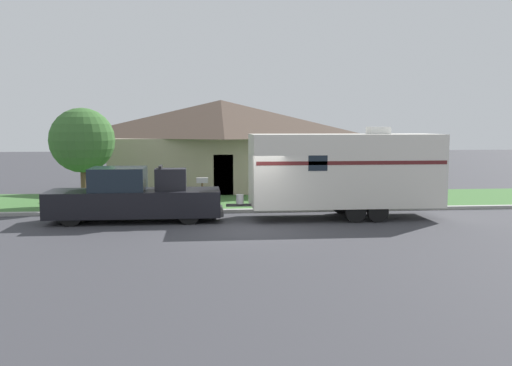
{
  "coord_description": "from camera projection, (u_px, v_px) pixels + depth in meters",
  "views": [
    {
      "loc": [
        -1.78,
        -19.51,
        3.6
      ],
      "look_at": [
        0.34,
        1.98,
        1.4
      ],
      "focal_mm": 40.0,
      "sensor_mm": 36.0,
      "label": 1
    }
  ],
  "objects": [
    {
      "name": "pickup_truck",
      "position": [
        133.0,
        198.0,
        21.31
      ],
      "size": [
        6.48,
        2.03,
        2.1
      ],
      "color": "black",
      "rests_on": "ground_plane"
    },
    {
      "name": "house_across_street",
      "position": [
        221.0,
        143.0,
        31.96
      ],
      "size": [
        12.61,
        6.69,
        4.99
      ],
      "color": "gray",
      "rests_on": "ground_plane"
    },
    {
      "name": "curb_strip",
      "position": [
        244.0,
        211.0,
        23.56
      ],
      "size": [
        80.0,
        0.3,
        0.14
      ],
      "color": "#999993",
      "rests_on": "ground_plane"
    },
    {
      "name": "mailbox",
      "position": [
        202.0,
        185.0,
        23.97
      ],
      "size": [
        0.48,
        0.2,
        1.4
      ],
      "color": "brown",
      "rests_on": "ground_plane"
    },
    {
      "name": "travel_trailer",
      "position": [
        345.0,
        170.0,
        22.0
      ],
      "size": [
        8.21,
        2.47,
        3.54
      ],
      "color": "black",
      "rests_on": "ground_plane"
    },
    {
      "name": "tree_in_yard",
      "position": [
        82.0,
        140.0,
        25.39
      ],
      "size": [
        2.89,
        2.89,
        4.37
      ],
      "color": "brown",
      "rests_on": "ground_plane"
    },
    {
      "name": "ground_plane",
      "position": [
        252.0,
        229.0,
        19.86
      ],
      "size": [
        120.0,
        120.0,
        0.0
      ],
      "primitive_type": "plane",
      "color": "#38383D"
    },
    {
      "name": "lawn_strip",
      "position": [
        238.0,
        200.0,
        27.18
      ],
      "size": [
        80.0,
        7.0,
        0.03
      ],
      "color": "#3D6B33",
      "rests_on": "ground_plane"
    }
  ]
}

